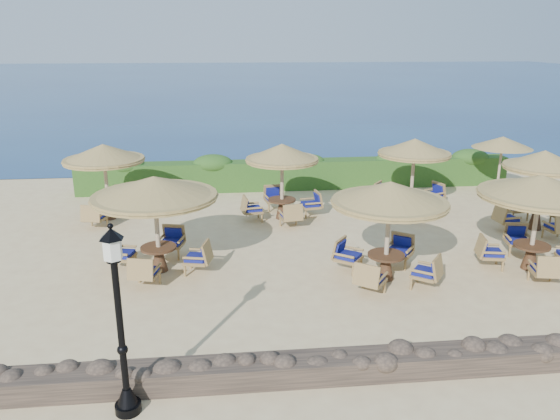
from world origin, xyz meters
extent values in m
plane|color=beige|center=(0.00, 0.00, 0.00)|extent=(120.00, 120.00, 0.00)
plane|color=navy|center=(0.00, 70.00, 0.00)|extent=(160.00, 160.00, 0.00)
cube|color=#214717|center=(0.00, 7.20, 0.60)|extent=(18.00, 0.90, 1.20)
cube|color=brown|center=(0.00, -6.20, 0.22)|extent=(15.00, 0.65, 0.44)
cylinder|color=black|center=(-4.80, -6.80, 0.08)|extent=(0.44, 0.44, 0.16)
cone|color=black|center=(-4.80, -6.80, 0.30)|extent=(0.36, 0.36, 0.30)
cylinder|color=black|center=(-4.80, -6.80, 1.55)|extent=(0.11, 0.11, 2.40)
cylinder|color=silver|center=(-4.80, -6.80, 2.98)|extent=(0.30, 0.30, 0.36)
cone|color=black|center=(-4.80, -6.80, 3.22)|extent=(0.40, 0.40, 0.18)
cylinder|color=tan|center=(7.80, 5.20, 1.10)|extent=(0.10, 0.10, 2.20)
cone|color=olive|center=(7.80, 5.20, 2.18)|extent=(2.30, 2.30, 0.45)
cylinder|color=tan|center=(-4.88, -0.89, 1.20)|extent=(0.12, 0.12, 2.40)
cone|color=olive|center=(-4.88, -0.89, 2.38)|extent=(3.33, 3.33, 0.55)
cylinder|color=olive|center=(-4.88, -0.89, 2.10)|extent=(3.26, 3.26, 0.14)
cylinder|color=#4B2E1A|center=(-4.88, -0.89, 0.68)|extent=(0.96, 0.96, 0.06)
cone|color=#4B2E1A|center=(-4.88, -0.89, 0.33)|extent=(0.44, 0.44, 0.64)
cylinder|color=tan|center=(1.07, -2.05, 1.20)|extent=(0.12, 0.12, 2.40)
cone|color=olive|center=(1.07, -2.05, 2.38)|extent=(2.99, 2.99, 0.55)
cylinder|color=olive|center=(1.07, -2.05, 2.10)|extent=(2.93, 2.93, 0.14)
cylinder|color=#4B2E1A|center=(1.07, -2.05, 0.68)|extent=(0.96, 0.96, 0.06)
cone|color=#4B2E1A|center=(1.07, -2.05, 0.33)|extent=(0.44, 0.44, 0.64)
cylinder|color=tan|center=(5.21, -1.80, 1.20)|extent=(0.12, 0.12, 2.40)
cone|color=olive|center=(5.21, -1.80, 2.38)|extent=(3.21, 3.21, 0.55)
cylinder|color=olive|center=(5.21, -1.80, 2.10)|extent=(3.15, 3.15, 0.14)
cylinder|color=#4B2E1A|center=(5.21, -1.80, 0.68)|extent=(0.96, 0.96, 0.06)
cone|color=#4B2E1A|center=(5.21, -1.80, 0.33)|extent=(0.44, 0.44, 0.64)
cylinder|color=tan|center=(-7.09, 3.85, 1.20)|extent=(0.12, 0.12, 2.40)
cone|color=olive|center=(-7.09, 3.85, 2.38)|extent=(2.74, 2.74, 0.55)
cylinder|color=olive|center=(-7.09, 3.85, 2.10)|extent=(2.69, 2.69, 0.14)
cylinder|color=#4B2E1A|center=(-7.09, 3.85, 0.68)|extent=(0.96, 0.96, 0.06)
cone|color=#4B2E1A|center=(-7.09, 3.85, 0.33)|extent=(0.44, 0.44, 0.64)
cylinder|color=tan|center=(-1.08, 3.27, 1.20)|extent=(0.12, 0.12, 2.40)
cone|color=olive|center=(-1.08, 3.27, 2.38)|extent=(2.52, 2.52, 0.55)
cylinder|color=olive|center=(-1.08, 3.27, 2.10)|extent=(2.47, 2.47, 0.14)
cylinder|color=#4B2E1A|center=(-1.08, 3.27, 0.68)|extent=(0.96, 0.96, 0.06)
cone|color=#4B2E1A|center=(-1.08, 3.27, 0.33)|extent=(0.44, 0.44, 0.64)
cylinder|color=tan|center=(3.74, 3.76, 1.20)|extent=(0.12, 0.12, 2.40)
cone|color=olive|center=(3.74, 3.76, 2.38)|extent=(2.60, 2.60, 0.55)
cylinder|color=olive|center=(3.74, 3.76, 2.10)|extent=(2.55, 2.55, 0.14)
cylinder|color=#4B2E1A|center=(3.74, 3.76, 0.68)|extent=(0.96, 0.96, 0.06)
cone|color=#4B2E1A|center=(3.74, 3.76, 0.33)|extent=(0.44, 0.44, 0.64)
cylinder|color=tan|center=(7.14, 1.26, 1.20)|extent=(0.12, 0.12, 2.40)
cone|color=olive|center=(7.14, 1.26, 2.38)|extent=(2.51, 2.51, 0.55)
cylinder|color=olive|center=(7.14, 1.26, 2.10)|extent=(2.46, 2.46, 0.14)
cylinder|color=#4B2E1A|center=(7.14, 1.26, 0.68)|extent=(0.96, 0.96, 0.06)
cone|color=#4B2E1A|center=(7.14, 1.26, 0.33)|extent=(0.44, 0.44, 0.64)
camera|label=1|loc=(-3.06, -14.83, 6.06)|focal=35.00mm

